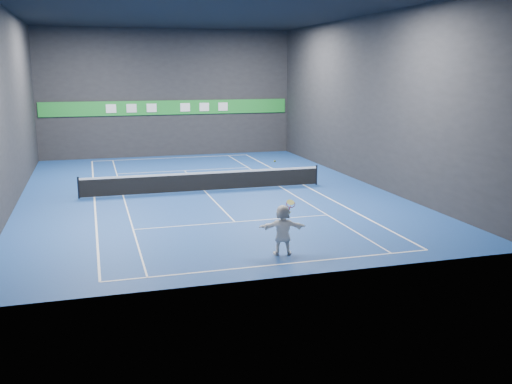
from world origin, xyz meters
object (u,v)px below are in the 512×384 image
object	(u,v)px
player	(283,230)
tennis_net	(204,181)
tennis_ball	(275,161)
tennis_racket	(290,205)

from	to	relation	value
player	tennis_net	distance (m)	10.94
player	tennis_net	bearing A→B (deg)	-75.84
tennis_ball	tennis_racket	xyz separation A→B (m)	(0.55, -0.02, -1.51)
tennis_ball	tennis_net	world-z (taller)	tennis_ball
player	tennis_racket	distance (m)	0.87
player	tennis_ball	world-z (taller)	tennis_ball
player	tennis_ball	xyz separation A→B (m)	(-0.28, 0.06, 2.33)
tennis_net	tennis_racket	size ratio (longest dim) A/B	20.87
tennis_racket	tennis_net	bearing A→B (deg)	94.18
player	tennis_racket	bearing A→B (deg)	-158.80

